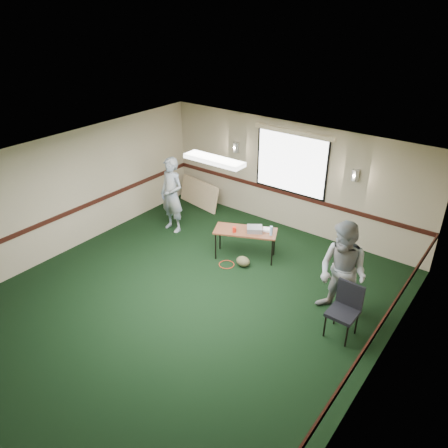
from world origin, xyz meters
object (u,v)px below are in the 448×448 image
Objects in this scene: person_left at (172,195)px; person_right at (342,272)px; conference_chair at (346,306)px; folding_table at (245,232)px; projector at (255,229)px.

person_right is (4.70, -0.66, 0.02)m from person_left.
person_right is at bearing 128.40° from conference_chair.
person_left is at bearing -172.84° from person_right.
person_right is (2.51, -0.66, 0.33)m from folding_table.
folding_table is at bearing 170.78° from projector.
folding_table is 2.62m from person_right.
person_right reaches higher than person_left.
projector is (0.18, 0.09, 0.10)m from folding_table.
conference_chair is 0.51× the size of person_right.
person_right is at bearing -39.31° from folding_table.
folding_table is 0.22m from projector.
conference_chair is at bearing -57.58° from projector.
conference_chair is at bearing -44.58° from folding_table.
person_left is 0.98× the size of person_right.
person_right is at bearing -52.43° from projector.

